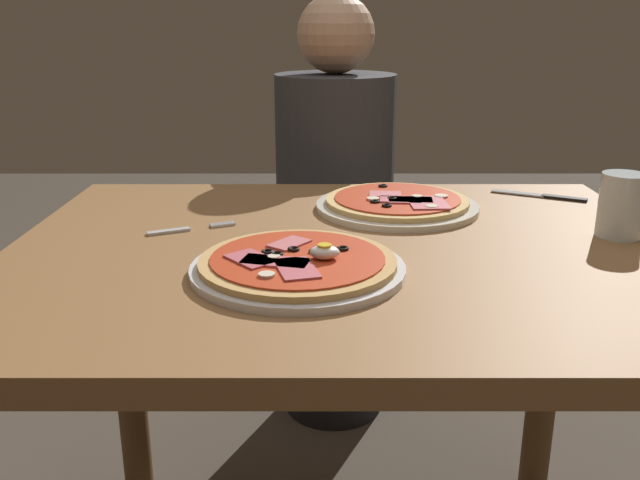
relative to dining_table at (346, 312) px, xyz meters
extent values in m
cube|color=olive|center=(0.00, 0.00, 0.10)|extent=(1.11, 0.88, 0.04)
cylinder|color=brown|center=(-0.50, 0.38, -0.28)|extent=(0.07, 0.07, 0.72)
cylinder|color=brown|center=(0.50, 0.38, -0.28)|extent=(0.07, 0.07, 0.72)
cylinder|color=white|center=(-0.07, -0.13, 0.13)|extent=(0.32, 0.32, 0.01)
cylinder|color=tan|center=(-0.07, -0.13, 0.14)|extent=(0.29, 0.29, 0.01)
cylinder|color=red|center=(-0.07, -0.13, 0.14)|extent=(0.26, 0.26, 0.00)
torus|color=black|center=(-0.05, -0.11, 0.15)|extent=(0.02, 0.02, 0.00)
torus|color=black|center=(-0.10, -0.12, 0.15)|extent=(0.02, 0.02, 0.00)
torus|color=black|center=(-0.01, -0.10, 0.15)|extent=(0.02, 0.02, 0.00)
torus|color=black|center=(-0.12, -0.11, 0.15)|extent=(0.02, 0.02, 0.00)
torus|color=black|center=(-0.03, -0.12, 0.15)|extent=(0.02, 0.02, 0.00)
torus|color=black|center=(-0.08, -0.10, 0.15)|extent=(0.02, 0.02, 0.00)
cube|color=#D16B70|center=(-0.09, -0.07, 0.15)|extent=(0.07, 0.08, 0.00)
cube|color=#C65B66|center=(-0.14, -0.14, 0.15)|extent=(0.09, 0.09, 0.00)
cube|color=#C65B66|center=(-0.10, -0.15, 0.15)|extent=(0.10, 0.07, 0.00)
cube|color=#C65B66|center=(-0.07, -0.18, 0.15)|extent=(0.07, 0.10, 0.00)
cylinder|color=beige|center=(-0.11, -0.21, 0.15)|extent=(0.02, 0.02, 0.00)
cylinder|color=beige|center=(-0.11, -0.13, 0.15)|extent=(0.02, 0.02, 0.00)
ellipsoid|color=white|center=(-0.03, -0.14, 0.16)|extent=(0.04, 0.03, 0.02)
cylinder|color=yellow|center=(-0.03, -0.14, 0.17)|extent=(0.02, 0.02, 0.00)
cylinder|color=silver|center=(0.11, 0.22, 0.13)|extent=(0.32, 0.32, 0.01)
cylinder|color=#DBB26B|center=(0.11, 0.22, 0.14)|extent=(0.28, 0.28, 0.01)
cylinder|color=red|center=(0.11, 0.22, 0.14)|extent=(0.25, 0.25, 0.00)
torus|color=black|center=(0.08, 0.15, 0.15)|extent=(0.02, 0.02, 0.00)
torus|color=black|center=(0.10, 0.21, 0.15)|extent=(0.02, 0.02, 0.00)
torus|color=black|center=(0.09, 0.31, 0.15)|extent=(0.02, 0.02, 0.00)
torus|color=black|center=(0.06, 0.18, 0.15)|extent=(0.02, 0.02, 0.00)
cube|color=#C65B66|center=(0.12, 0.20, 0.15)|extent=(0.10, 0.06, 0.00)
cube|color=#D16B70|center=(0.09, 0.24, 0.15)|extent=(0.07, 0.05, 0.00)
cube|color=#C65B66|center=(0.16, 0.17, 0.15)|extent=(0.07, 0.10, 0.00)
cube|color=#C65B66|center=(0.12, 0.19, 0.15)|extent=(0.06, 0.05, 0.00)
cylinder|color=beige|center=(0.06, 0.20, 0.15)|extent=(0.02, 0.02, 0.00)
cylinder|color=beige|center=(0.20, 0.22, 0.15)|extent=(0.03, 0.03, 0.00)
cylinder|color=beige|center=(0.17, 0.15, 0.15)|extent=(0.02, 0.02, 0.00)
cylinder|color=beige|center=(0.15, 0.22, 0.15)|extent=(0.02, 0.02, 0.00)
cylinder|color=silver|center=(0.47, 0.05, 0.18)|extent=(0.08, 0.08, 0.11)
cylinder|color=silver|center=(0.47, 0.05, 0.14)|extent=(0.07, 0.07, 0.04)
cube|color=silver|center=(-0.31, 0.07, 0.12)|extent=(0.07, 0.04, 0.00)
cube|color=silver|center=(-0.21, 0.10, 0.12)|extent=(0.04, 0.02, 0.00)
cube|color=silver|center=(-0.22, 0.11, 0.12)|extent=(0.04, 0.02, 0.00)
cube|color=silver|center=(-0.22, 0.11, 0.12)|extent=(0.04, 0.02, 0.00)
cube|color=silver|center=(-0.22, 0.12, 0.12)|extent=(0.04, 0.02, 0.00)
cube|color=silver|center=(0.38, 0.34, 0.12)|extent=(0.11, 0.07, 0.00)
cube|color=black|center=(0.47, 0.30, 0.12)|extent=(0.09, 0.06, 0.01)
cylinder|color=black|center=(0.00, 0.75, -0.41)|extent=(0.29, 0.29, 0.46)
cylinder|color=#38383D|center=(0.00, 0.75, 0.08)|extent=(0.32, 0.32, 0.52)
sphere|color=tan|center=(0.00, 0.75, 0.44)|extent=(0.20, 0.20, 0.20)
camera|label=1|loc=(-0.04, -1.07, 0.48)|focal=38.34mm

